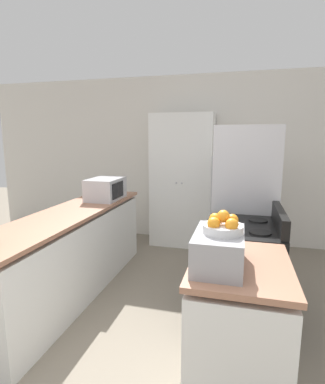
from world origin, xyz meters
name	(u,v)px	position (x,y,z in m)	size (l,w,h in m)	color
wall_back	(188,160)	(0.00, 3.47, 1.30)	(7.00, 0.06, 2.60)	silver
counter_left	(71,254)	(-0.86, 1.36, 0.43)	(0.60, 2.52, 0.90)	silver
counter_right	(237,331)	(0.86, 0.50, 0.43)	(0.60, 0.80, 0.90)	silver
pantry_cabinet	(182,181)	(-0.03, 3.18, 1.00)	(0.93, 0.51, 2.00)	white
stove	(241,273)	(0.88, 1.31, 0.46)	(0.66, 0.78, 1.06)	black
refrigerator	(244,207)	(0.89, 2.11, 0.88)	(0.69, 0.74, 1.77)	#B7B7BC
microwave	(106,189)	(-0.76, 2.05, 1.03)	(0.36, 0.51, 0.26)	#B2B2B7
toaster_oven	(218,249)	(0.73, 0.41, 1.00)	(0.29, 0.46, 0.21)	#939399
fruit_bowl	(223,225)	(0.75, 0.40, 1.15)	(0.23, 0.23, 0.14)	silver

